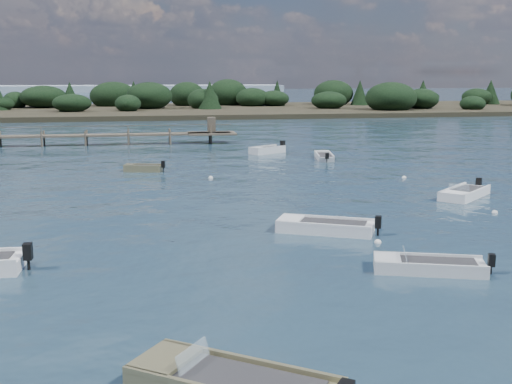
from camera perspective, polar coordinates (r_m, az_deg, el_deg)
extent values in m
plane|color=#172936|center=(80.04, -7.74, 5.22)|extent=(400.00, 400.00, 0.00)
cube|color=black|center=(25.87, -19.63, -4.99)|extent=(0.33, 0.40, 0.63)
cylinder|color=black|center=(26.02, -19.55, -6.16)|extent=(0.12, 0.12, 0.63)
cube|color=#B5B9BC|center=(55.85, 6.06, 3.04)|extent=(2.02, 4.36, 0.61)
cube|color=#B5B9BC|center=(57.38, 5.90, 3.60)|extent=(1.34, 1.20, 0.12)
cube|color=#27272A|center=(55.49, 6.10, 3.29)|extent=(1.53, 2.99, 0.10)
cube|color=#B5B9BC|center=(55.75, 5.45, 3.41)|extent=(0.83, 4.15, 0.12)
cube|color=#B5B9BC|center=(55.88, 6.68, 3.40)|extent=(0.83, 4.15, 0.12)
cube|color=black|center=(53.54, 6.33, 3.20)|extent=(0.34, 0.29, 0.48)
cylinder|color=black|center=(53.59, 6.32, 2.76)|extent=(0.10, 0.10, 0.48)
cube|color=#B5B9BC|center=(59.34, 1.00, 3.57)|extent=(3.65, 2.96, 0.80)
cube|color=#B5B9BC|center=(58.41, 0.06, 3.92)|extent=(1.35, 1.49, 0.16)
cube|color=#27272A|center=(59.47, 1.20, 3.95)|extent=(2.57, 2.16, 0.14)
cube|color=#B5B9BC|center=(58.83, 1.41, 3.96)|extent=(3.00, 1.91, 0.16)
cube|color=#B5B9BC|center=(59.73, 0.60, 4.07)|extent=(3.00, 1.91, 0.16)
cube|color=black|center=(60.60, 2.38, 4.29)|extent=(0.48, 0.50, 0.63)
cylinder|color=black|center=(60.67, 2.38, 3.77)|extent=(0.16, 0.16, 0.63)
cube|color=silver|center=(40.45, 18.04, -0.32)|extent=(4.32, 4.11, 0.67)
cube|color=silver|center=(38.86, 17.22, -0.11)|extent=(1.76, 1.79, 0.13)
cube|color=#27272A|center=(40.72, 18.23, 0.20)|extent=(3.07, 2.94, 0.12)
cube|color=silver|center=(40.14, 19.09, 0.11)|extent=(3.31, 2.98, 0.13)
cube|color=silver|center=(40.64, 17.07, 0.36)|extent=(3.31, 2.98, 0.13)
cube|color=black|center=(42.58, 19.19, 0.84)|extent=(0.42, 0.42, 0.53)
cylinder|color=black|center=(42.66, 19.15, 0.23)|extent=(0.14, 0.14, 0.53)
cube|color=silver|center=(39.46, 17.61, 0.37)|extent=(0.90, 0.98, 0.40)
cube|color=#B5B9BC|center=(25.23, 15.12, -6.63)|extent=(4.38, 2.77, 0.60)
cube|color=#B5B9BC|center=(25.00, 11.59, -5.80)|extent=(1.38, 1.63, 0.12)
cube|color=#27272A|center=(25.19, 15.90, -6.03)|extent=(3.04, 2.06, 0.10)
cube|color=#B5B9BC|center=(24.45, 15.35, -6.34)|extent=(3.92, 1.41, 0.12)
cube|color=#B5B9BC|center=(25.82, 14.99, -5.42)|extent=(3.92, 1.41, 0.12)
cube|color=black|center=(25.47, 20.21, -5.70)|extent=(0.32, 0.35, 0.47)
cylinder|color=black|center=(25.58, 20.15, -6.59)|extent=(0.11, 0.11, 0.47)
cube|color=silver|center=(24.98, 13.12, -5.38)|extent=(0.48, 1.09, 0.36)
cube|color=silver|center=(30.38, 6.18, -3.36)|extent=(4.76, 3.52, 0.70)
cube|color=silver|center=(30.60, 3.08, -2.41)|extent=(1.65, 1.89, 0.14)
cube|color=#27272A|center=(30.25, 6.86, -2.79)|extent=(3.33, 2.58, 0.12)
cube|color=silver|center=(29.50, 5.93, -2.95)|extent=(4.04, 2.05, 0.14)
cube|color=silver|center=(31.07, 6.45, -2.27)|extent=(4.04, 2.05, 0.14)
cube|color=black|center=(29.96, 10.81, -2.64)|extent=(0.40, 0.43, 0.55)
cylinder|color=black|center=(30.07, 10.77, -3.53)|extent=(0.13, 0.13, 0.55)
cube|color=#6A6546|center=(16.23, -8.08, -14.51)|extent=(1.92, 2.02, 0.15)
cube|color=#27272A|center=(15.24, -0.66, -16.52)|extent=(3.57, 3.14, 0.13)
cube|color=#6A6546|center=(16.04, -0.57, -14.73)|extent=(4.07, 2.99, 0.15)
cube|color=silver|center=(15.73, -5.64, -14.26)|extent=(0.90, 1.16, 0.45)
cube|color=#6A6546|center=(49.27, -10.02, 1.92)|extent=(2.93, 1.76, 0.64)
cube|color=#6A6546|center=(49.49, -11.19, 2.36)|extent=(0.89, 1.12, 0.13)
cube|color=#27272A|center=(49.17, -9.78, 2.27)|extent=(2.02, 1.33, 0.11)
cube|color=#6A6546|center=(48.74, -10.18, 2.27)|extent=(2.67, 0.81, 0.13)
cube|color=#6A6546|center=(49.69, -9.89, 2.44)|extent=(2.67, 0.81, 0.13)
cube|color=black|center=(48.82, -8.25, 2.47)|extent=(0.33, 0.37, 0.50)
cylinder|color=black|center=(48.88, -8.24, 1.96)|extent=(0.11, 0.11, 0.50)
sphere|color=silver|center=(16.60, -9.86, -16.05)|extent=(0.32, 0.32, 0.32)
sphere|color=silver|center=(28.84, 10.78, -4.46)|extent=(0.32, 0.32, 0.32)
sphere|color=silver|center=(36.53, 20.46, -1.76)|extent=(0.32, 0.32, 0.32)
sphere|color=silver|center=(45.52, -4.05, 1.23)|extent=(0.32, 0.32, 0.32)
sphere|color=silver|center=(46.70, 13.03, 1.22)|extent=(0.32, 0.32, 0.32)
cube|color=brown|center=(68.32, -3.97, 5.22)|extent=(5.00, 3.20, 0.18)
cube|color=brown|center=(68.24, -3.98, 5.97)|extent=(0.80, 0.80, 1.60)
cylinder|color=brown|center=(70.32, -21.76, 4.15)|extent=(0.20, 0.20, 2.20)
cylinder|color=brown|center=(67.89, -18.51, 4.16)|extent=(0.20, 0.20, 2.20)
cylinder|color=brown|center=(69.57, -18.31, 4.31)|extent=(0.20, 0.20, 2.20)
cylinder|color=brown|center=(67.39, -14.91, 4.30)|extent=(0.20, 0.20, 2.20)
cylinder|color=brown|center=(69.09, -14.80, 4.46)|extent=(0.20, 0.20, 2.20)
cylinder|color=brown|center=(67.17, -11.28, 4.44)|extent=(0.20, 0.20, 2.20)
cylinder|color=brown|center=(68.87, -11.25, 4.59)|extent=(0.20, 0.20, 2.20)
cylinder|color=brown|center=(67.21, -7.63, 4.55)|extent=(0.20, 0.20, 2.20)
cylinder|color=brown|center=(68.91, -7.69, 4.70)|extent=(0.20, 0.20, 2.20)
cylinder|color=brown|center=(67.52, -4.00, 4.65)|extent=(0.20, 0.20, 2.20)
cylinder|color=brown|center=(69.21, -4.15, 4.79)|extent=(0.20, 0.20, 2.20)
cube|color=black|center=(123.13, 3.25, 7.17)|extent=(190.00, 40.00, 1.60)
ellipsoid|color=black|center=(123.00, 3.26, 8.47)|extent=(180.50, 36.00, 4.40)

